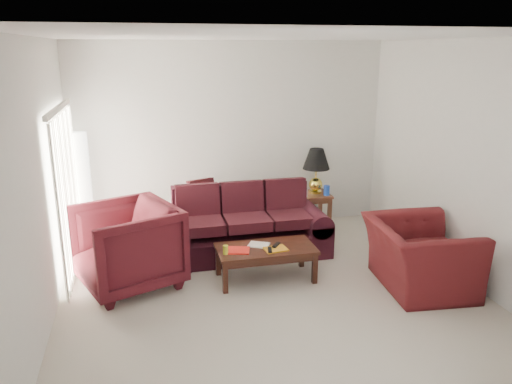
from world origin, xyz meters
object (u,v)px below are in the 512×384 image
at_px(end_table, 313,210).
at_px(armchair_right, 419,256).
at_px(armchair_left, 127,247).
at_px(floor_lamp, 83,189).
at_px(sofa, 245,222).
at_px(coffee_table, 266,263).

bearing_deg(end_table, armchair_right, -77.45).
bearing_deg(armchair_left, floor_lamp, 179.74).
bearing_deg(sofa, coffee_table, -84.19).
xyz_separation_m(armchair_right, coffee_table, (-1.79, 0.65, -0.20)).
height_order(floor_lamp, armchair_left, floor_lamp).
height_order(armchair_right, coffee_table, armchair_right).
height_order(end_table, coffee_table, end_table).
height_order(armchair_left, coffee_table, armchair_left).
xyz_separation_m(sofa, armchair_right, (1.87, -1.51, -0.07)).
bearing_deg(floor_lamp, coffee_table, -37.49).
height_order(armchair_left, armchair_right, armchair_left).
relative_size(floor_lamp, coffee_table, 1.39).
relative_size(sofa, end_table, 4.09).
xyz_separation_m(floor_lamp, coffee_table, (2.33, -1.79, -0.65)).
bearing_deg(floor_lamp, armchair_left, -68.54).
bearing_deg(armchair_left, end_table, 95.44).
bearing_deg(end_table, armchair_left, -152.84).
xyz_separation_m(end_table, armchair_left, (-2.97, -1.52, 0.24)).
xyz_separation_m(sofa, coffee_table, (0.08, -0.86, -0.26)).
xyz_separation_m(sofa, armchair_left, (-1.64, -0.65, 0.04)).
bearing_deg(floor_lamp, armchair_right, -30.64).
relative_size(armchair_left, armchair_right, 0.91).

